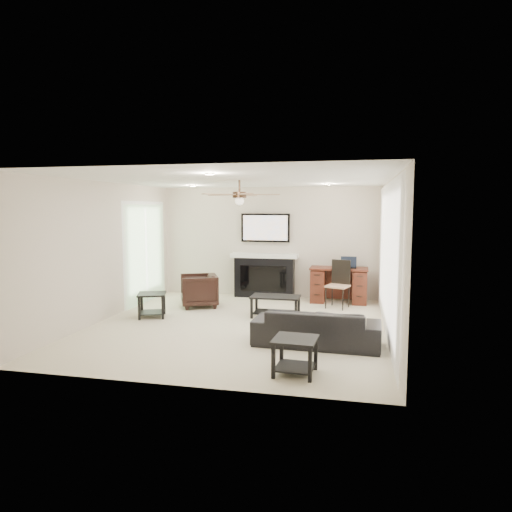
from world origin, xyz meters
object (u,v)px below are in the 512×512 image
object	(u,v)px
armchair	(199,290)
coffee_table	(275,306)
desk	(339,285)
sofa	(316,327)
fireplace_unit	(264,256)

from	to	relation	value
armchair	coffee_table	world-z (taller)	armchair
armchair	desk	bearing A→B (deg)	86.33
sofa	desk	size ratio (longest dim) A/B	1.52
fireplace_unit	coffee_table	bearing A→B (deg)	-72.20
fireplace_unit	desk	world-z (taller)	fireplace_unit
coffee_table	desk	xyz separation A→B (m)	(1.09, 1.59, 0.18)
coffee_table	desk	distance (m)	1.94
armchair	fireplace_unit	xyz separation A→B (m)	(1.12, 1.27, 0.62)
armchair	coffee_table	size ratio (longest dim) A/B	0.82
sofa	fireplace_unit	bearing A→B (deg)	-64.44
coffee_table	armchair	bearing A→B (deg)	162.08
sofa	coffee_table	size ratio (longest dim) A/B	2.06
sofa	fireplace_unit	size ratio (longest dim) A/B	0.97
sofa	armchair	bearing A→B (deg)	-37.49
sofa	coffee_table	world-z (taller)	sofa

